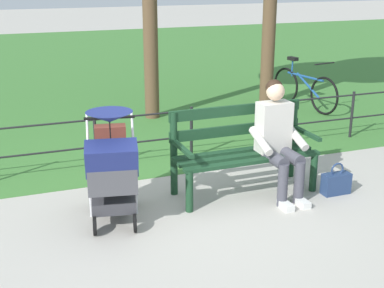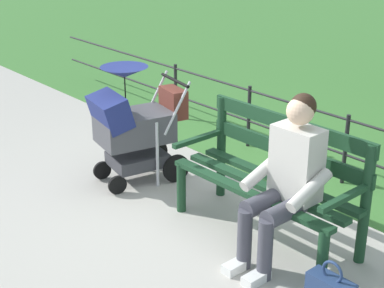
% 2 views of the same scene
% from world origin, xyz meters
% --- Properties ---
extents(ground_plane, '(60.00, 60.00, 0.00)m').
position_xyz_m(ground_plane, '(0.00, 0.00, 0.00)').
color(ground_plane, '#ADA89E').
extents(park_bench, '(1.61, 0.62, 0.96)m').
position_xyz_m(park_bench, '(-0.79, -0.12, 0.53)').
color(park_bench, '#193D23').
rests_on(park_bench, ground).
extents(person_on_bench, '(0.53, 0.74, 1.28)m').
position_xyz_m(person_on_bench, '(-1.11, 0.11, 0.68)').
color(person_on_bench, '#42424C').
rests_on(person_on_bench, ground).
extents(stroller, '(0.65, 0.96, 1.15)m').
position_xyz_m(stroller, '(0.74, 0.14, 0.59)').
color(stroller, black).
rests_on(stroller, ground).
extents(park_fence, '(8.90, 0.04, 0.70)m').
position_xyz_m(park_fence, '(-0.50, -1.33, 0.43)').
color(park_fence, black).
rests_on(park_fence, ground).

